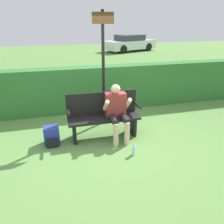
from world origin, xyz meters
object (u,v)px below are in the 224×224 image
backpack (52,136)px  water_bottle (134,150)px  park_bench (103,115)px  signpost (103,63)px  parked_car (130,43)px  person_seated (117,109)px

backpack → water_bottle: bearing=-28.7°
water_bottle → park_bench: bearing=112.8°
backpack → signpost: size_ratio=0.15×
signpost → parked_car: 14.02m
park_bench → backpack: 1.17m
park_bench → backpack: park_bench is taller
person_seated → parked_car: (5.01, 13.81, -0.02)m
person_seated → park_bench: bearing=152.6°
person_seated → signpost: signpost is taller
park_bench → person_seated: size_ratio=1.33×
person_seated → signpost: (-0.11, 0.79, 0.85)m
person_seated → backpack: 1.47m
backpack → water_bottle: size_ratio=1.78×
parked_car → person_seated: bearing=-131.0°
signpost → backpack: bearing=-150.2°
park_bench → person_seated: 0.34m
park_bench → signpost: 1.22m
person_seated → backpack: (-1.39, 0.05, -0.48)m
person_seated → signpost: bearing=97.8°
parked_car → signpost: bearing=-132.6°
parked_car → water_bottle: bearing=-129.6°
park_bench → parked_car: bearing=68.9°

